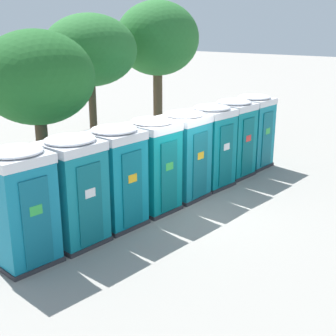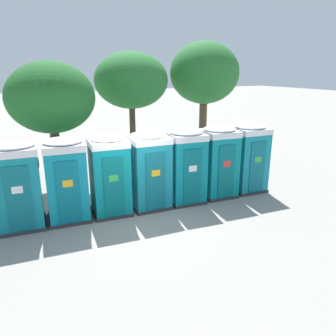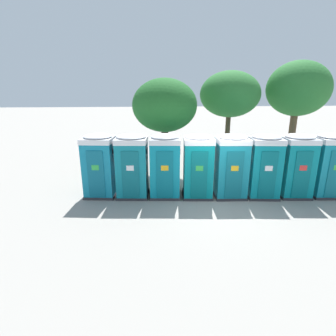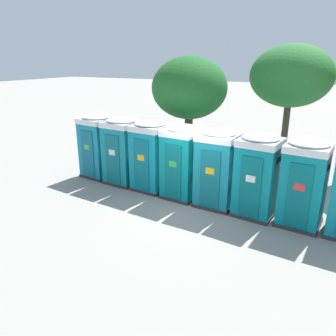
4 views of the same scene
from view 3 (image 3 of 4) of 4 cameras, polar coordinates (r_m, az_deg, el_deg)
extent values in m
plane|color=gray|center=(10.59, 10.10, -6.85)|extent=(120.00, 120.00, 0.00)
cube|color=#2D2D33|center=(11.24, -14.14, -5.42)|extent=(1.35, 1.34, 0.10)
cube|color=teal|center=(10.88, -14.55, -0.04)|extent=(1.28, 1.28, 2.10)
cube|color=#0E627A|center=(10.37, -15.42, -1.36)|extent=(0.63, 0.11, 1.85)
cube|color=green|center=(10.28, -15.57, 0.07)|extent=(0.28, 0.04, 0.20)
cube|color=black|center=(10.54, -11.78, 3.75)|extent=(0.07, 0.36, 0.20)
cube|color=white|center=(10.62, -14.99, 5.92)|extent=(1.32, 1.31, 0.20)
ellipsoid|color=white|center=(10.60, -15.06, 6.71)|extent=(1.26, 1.25, 0.18)
cube|color=#2D2D33|center=(10.94, -7.53, -5.66)|extent=(1.34, 1.30, 0.10)
cube|color=#107F8F|center=(10.57, -7.75, -0.13)|extent=(1.28, 1.24, 2.10)
cube|color=#0C636F|center=(10.04, -8.18, -1.51)|extent=(0.65, 0.09, 1.85)
cube|color=white|center=(9.94, -8.26, -0.03)|extent=(0.28, 0.03, 0.20)
cube|color=black|center=(10.32, -4.59, 3.77)|extent=(0.06, 0.36, 0.20)
cube|color=white|center=(10.30, -8.00, 6.00)|extent=(1.32, 1.28, 0.20)
ellipsoid|color=white|center=(10.28, -8.03, 6.83)|extent=(1.25, 1.22, 0.18)
cube|color=#2D2D33|center=(10.85, -0.63, -5.69)|extent=(1.31, 1.30, 0.10)
cube|color=#0B869C|center=(10.48, -0.64, -0.12)|extent=(1.25, 1.24, 2.10)
cube|color=#09687A|center=(9.95, -0.71, -1.51)|extent=(0.63, 0.09, 1.85)
cube|color=yellow|center=(9.85, -0.72, -0.02)|extent=(0.28, 0.03, 0.20)
cube|color=black|center=(10.30, 2.61, 3.79)|extent=(0.06, 0.36, 0.20)
cube|color=white|center=(10.21, -0.67, 6.07)|extent=(1.29, 1.28, 0.20)
ellipsoid|color=white|center=(10.18, -0.67, 6.90)|extent=(1.22, 1.22, 0.18)
cube|color=#2D2D33|center=(10.88, 6.31, -5.73)|extent=(1.28, 1.30, 0.10)
cube|color=#07848A|center=(10.52, 6.50, -0.18)|extent=(1.22, 1.24, 2.10)
cube|color=#07676C|center=(9.98, 6.80, -1.57)|extent=(0.61, 0.09, 1.85)
cube|color=green|center=(9.88, 6.87, -0.08)|extent=(0.28, 0.04, 0.20)
cube|color=black|center=(10.40, 9.74, 3.69)|extent=(0.06, 0.36, 0.20)
cube|color=white|center=(10.24, 6.71, 5.99)|extent=(1.25, 1.28, 0.20)
ellipsoid|color=white|center=(10.22, 6.73, 6.82)|extent=(1.19, 1.22, 0.18)
cube|color=#2D2D33|center=(11.10, 13.07, -5.62)|extent=(1.31, 1.27, 0.10)
cube|color=teal|center=(10.74, 13.45, -0.18)|extent=(1.25, 1.21, 2.10)
cube|color=#0D6472|center=(10.22, 14.22, -1.54)|extent=(0.65, 0.07, 1.85)
cube|color=yellow|center=(10.13, 14.35, -0.08)|extent=(0.28, 0.03, 0.20)
cube|color=black|center=(10.72, 16.82, 3.60)|extent=(0.05, 0.36, 0.20)
cube|color=white|center=(10.47, 13.87, 5.85)|extent=(1.28, 1.25, 0.20)
ellipsoid|color=white|center=(10.45, 13.93, 6.66)|extent=(1.22, 1.19, 0.18)
cube|color=#2D2D33|center=(11.46, 19.48, -5.45)|extent=(1.32, 1.33, 0.10)
cube|color=#087F8B|center=(11.11, 20.03, -0.18)|extent=(1.26, 1.27, 2.10)
cube|color=#07636C|center=(10.60, 20.91, -1.49)|extent=(0.62, 0.11, 1.85)
cube|color=white|center=(10.51, 21.10, -0.09)|extent=(0.28, 0.04, 0.20)
cube|color=black|center=(11.13, 23.23, 3.42)|extent=(0.07, 0.36, 0.20)
cube|color=white|center=(10.86, 20.62, 5.64)|extent=(1.30, 1.31, 0.20)
ellipsoid|color=white|center=(10.83, 20.70, 6.42)|extent=(1.24, 1.24, 0.18)
cube|color=#2D2D33|center=(12.00, 25.32, -5.13)|extent=(1.30, 1.31, 0.10)
cube|color=#08818B|center=(11.67, 25.98, -0.09)|extent=(1.24, 1.25, 2.10)
cube|color=#07646C|center=(11.19, 27.15, -1.33)|extent=(0.62, 0.09, 1.85)
cube|color=red|center=(11.10, 27.37, 0.00)|extent=(0.28, 0.04, 0.20)
cube|color=black|center=(11.76, 28.97, 3.33)|extent=(0.06, 0.36, 0.20)
cube|color=white|center=(11.43, 26.71, 5.44)|extent=(1.27, 1.29, 0.20)
ellipsoid|color=white|center=(11.40, 26.80, 6.17)|extent=(1.21, 1.22, 0.18)
cube|color=#2D2D33|center=(12.65, 30.61, -4.80)|extent=(1.30, 1.29, 0.10)
cube|color=teal|center=(12.34, 31.36, -0.03)|extent=(1.23, 1.23, 2.10)
cube|color=#0D6676|center=(11.89, 32.72, -1.19)|extent=(0.63, 0.08, 1.85)
cube|color=white|center=(12.11, 32.17, 5.19)|extent=(1.27, 1.27, 0.20)
ellipsoid|color=white|center=(12.09, 32.28, 5.89)|extent=(1.21, 1.20, 0.18)
cylinder|color=#4C3826|center=(13.27, -0.70, 4.48)|extent=(0.34, 0.34, 2.76)
ellipsoid|color=#1E5B23|center=(12.99, -0.73, 13.48)|extent=(3.13, 3.13, 2.55)
cylinder|color=brown|center=(17.08, 25.34, 6.75)|extent=(0.39, 0.39, 3.41)
ellipsoid|color=#286B2D|center=(16.90, 26.43, 15.21)|extent=(3.42, 3.42, 3.01)
cylinder|color=#4C3826|center=(15.56, 12.75, 6.83)|extent=(0.27, 0.27, 3.26)
ellipsoid|color=#286B2D|center=(15.35, 13.32, 15.37)|extent=(3.29, 3.29, 2.50)
camera|label=1|loc=(7.80, -77.49, 9.30)|focal=50.00mm
camera|label=2|loc=(0.90, -73.44, 24.02)|focal=35.00mm
camera|label=4|loc=(6.44, 85.08, 5.54)|focal=35.00mm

